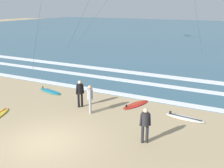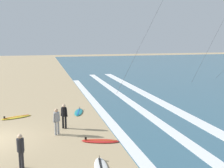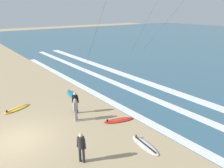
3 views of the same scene
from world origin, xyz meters
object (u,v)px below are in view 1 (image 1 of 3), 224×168
at_px(surfboard_near_water, 185,118).
at_px(surfboard_left_pile, 50,91).
at_px(surfer_left_far, 90,97).
at_px(surfer_left_near, 145,122).
at_px(surfer_background_far, 80,91).
at_px(surfboard_foreground_flat, 136,105).

bearing_deg(surfboard_near_water, surfboard_left_pile, 178.43).
height_order(surfer_left_far, surfboard_left_pile, surfer_left_far).
relative_size(surfer_left_far, surfboard_near_water, 0.74).
xyz_separation_m(surfer_left_far, surfboard_near_water, (4.82, 1.64, -0.91)).
bearing_deg(surfer_left_near, surfer_background_far, 154.92).
distance_m(surfer_left_near, surfer_left_far, 4.26).
height_order(surfer_background_far, surfboard_near_water, surfer_background_far).
relative_size(surfer_left_far, surfboard_foreground_flat, 0.73).
relative_size(surfer_background_far, surfboard_left_pile, 0.73).
bearing_deg(surfer_left_near, surfer_left_far, 155.55).
xyz_separation_m(surfer_background_far, surfer_left_far, (1.01, -0.52, 0.00)).
height_order(surfer_background_far, surfboard_left_pile, surfer_background_far).
distance_m(surfer_background_far, surfboard_near_water, 6.01).
distance_m(surfer_background_far, surfer_left_near, 5.39).
bearing_deg(surfer_background_far, surfer_left_near, -25.08).
distance_m(surfboard_near_water, surfboard_left_pile, 9.27).
bearing_deg(surfer_background_far, surfboard_foreground_flat, 32.29).
relative_size(surfer_left_near, surfer_left_far, 1.00).
distance_m(surfer_background_far, surfboard_left_pile, 3.81).
height_order(surfer_left_near, surfboard_near_water, surfer_left_near).
bearing_deg(surfer_left_far, surfer_background_far, 152.59).
height_order(surfer_background_far, surfer_left_near, same).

